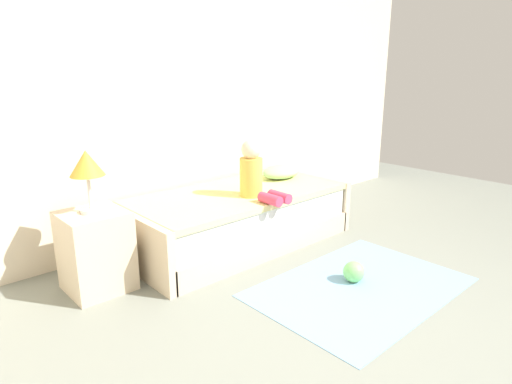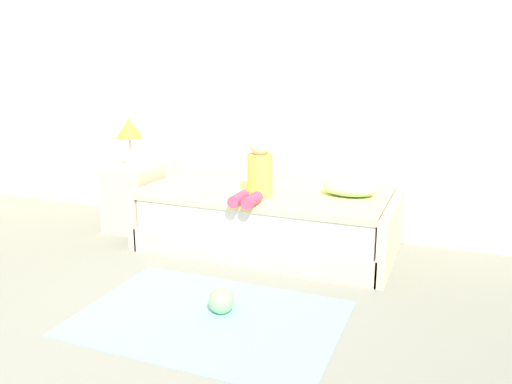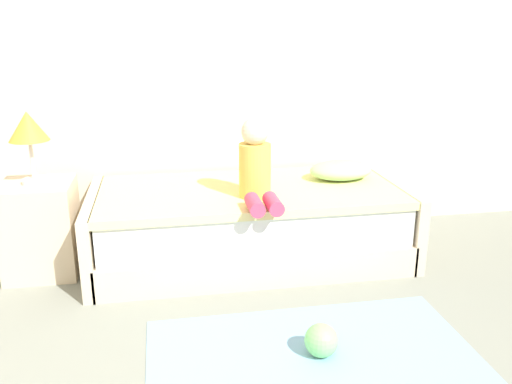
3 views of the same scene
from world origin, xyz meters
name	(u,v)px [view 3 (image 3 of 3)]	position (x,y,z in m)	size (l,w,h in m)	color
wall_rear	(185,39)	(0.00, 2.60, 1.45)	(7.20, 0.10, 2.90)	beige
bed	(249,224)	(0.36, 2.00, 0.25)	(2.11, 1.00, 0.50)	beige
nightstand	(41,228)	(-0.99, 2.02, 0.30)	(0.44, 0.44, 0.60)	beige
table_lamp	(28,130)	(-0.99, 2.02, 0.94)	(0.24, 0.24, 0.45)	silver
child_figure	(256,167)	(0.36, 1.77, 0.70)	(0.20, 0.51, 0.50)	gold
pillow	(341,170)	(1.03, 2.10, 0.56)	(0.44, 0.30, 0.13)	#99CC8C
toy_ball	(321,340)	(0.51, 0.79, 0.08)	(0.17, 0.17, 0.17)	#7FD872
area_rug	(318,367)	(0.47, 0.70, 0.00)	(1.60, 1.10, 0.01)	#7AA8CC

